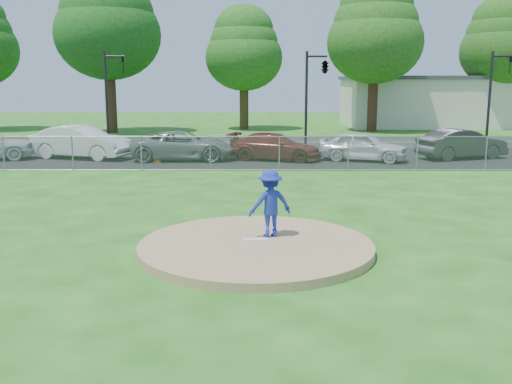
{
  "coord_description": "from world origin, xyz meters",
  "views": [
    {
      "loc": [
        0.01,
        -12.62,
        3.84
      ],
      "look_at": [
        0.0,
        2.0,
        1.0
      ],
      "focal_mm": 40.0,
      "sensor_mm": 36.0,
      "label": 1
    }
  ],
  "objects_px": {
    "traffic_signal_right": "(494,90)",
    "parked_car_white": "(81,142)",
    "tree_left": "(107,21)",
    "parked_car_gray": "(183,146)",
    "commercial_building": "(438,101)",
    "parked_car_darkred": "(275,147)",
    "tree_center": "(244,48)",
    "tree_right": "(375,30)",
    "traffic_signal_left": "(110,90)",
    "traffic_cone": "(157,155)",
    "tree_far_right": "(503,41)",
    "parked_car_charcoal": "(462,144)",
    "traffic_signal_center": "(323,68)",
    "parked_car_pearl": "(363,146)",
    "pitcher": "(270,203)"
  },
  "relations": [
    {
      "from": "parked_car_pearl",
      "to": "tree_right",
      "type": "bearing_deg",
      "value": 6.2
    },
    {
      "from": "parked_car_gray",
      "to": "parked_car_charcoal",
      "type": "xyz_separation_m",
      "value": [
        13.95,
        0.53,
        0.04
      ]
    },
    {
      "from": "traffic_signal_center",
      "to": "parked_car_darkred",
      "type": "distance_m",
      "value": 8.23
    },
    {
      "from": "tree_left",
      "to": "parked_car_pearl",
      "type": "distance_m",
      "value": 23.89
    },
    {
      "from": "traffic_cone",
      "to": "parked_car_white",
      "type": "distance_m",
      "value": 4.37
    },
    {
      "from": "pitcher",
      "to": "tree_center",
      "type": "bearing_deg",
      "value": -107.22
    },
    {
      "from": "tree_center",
      "to": "tree_far_right",
      "type": "bearing_deg",
      "value": 2.73
    },
    {
      "from": "parked_car_white",
      "to": "parked_car_pearl",
      "type": "xyz_separation_m",
      "value": [
        14.07,
        -0.89,
        -0.1
      ]
    },
    {
      "from": "tree_far_right",
      "to": "pitcher",
      "type": "relative_size",
      "value": 6.66
    },
    {
      "from": "traffic_signal_left",
      "to": "traffic_cone",
      "type": "xyz_separation_m",
      "value": [
        4.0,
        -7.46,
        -3.0
      ]
    },
    {
      "from": "traffic_signal_center",
      "to": "parked_car_white",
      "type": "distance_m",
      "value": 14.62
    },
    {
      "from": "tree_left",
      "to": "parked_car_gray",
      "type": "distance_m",
      "value": 18.81
    },
    {
      "from": "traffic_signal_left",
      "to": "traffic_signal_right",
      "type": "bearing_deg",
      "value": 0.0
    },
    {
      "from": "parked_car_pearl",
      "to": "tree_left",
      "type": "bearing_deg",
      "value": 64.49
    },
    {
      "from": "parked_car_darkred",
      "to": "parked_car_pearl",
      "type": "xyz_separation_m",
      "value": [
        4.31,
        -0.29,
        0.06
      ]
    },
    {
      "from": "tree_far_right",
      "to": "tree_right",
      "type": "bearing_deg",
      "value": -164.74
    },
    {
      "from": "traffic_signal_right",
      "to": "traffic_cone",
      "type": "relative_size",
      "value": 7.97
    },
    {
      "from": "tree_right",
      "to": "traffic_signal_left",
      "type": "bearing_deg",
      "value": -150.62
    },
    {
      "from": "tree_right",
      "to": "parked_car_darkred",
      "type": "bearing_deg",
      "value": -116.0
    },
    {
      "from": "tree_left",
      "to": "parked_car_gray",
      "type": "height_order",
      "value": "tree_left"
    },
    {
      "from": "traffic_cone",
      "to": "parked_car_pearl",
      "type": "height_order",
      "value": "parked_car_pearl"
    },
    {
      "from": "commercial_building",
      "to": "parked_car_darkred",
      "type": "bearing_deg",
      "value": -123.76
    },
    {
      "from": "traffic_signal_center",
      "to": "parked_car_darkred",
      "type": "xyz_separation_m",
      "value": [
        -3.04,
        -6.55,
        -3.94
      ]
    },
    {
      "from": "traffic_signal_left",
      "to": "parked_car_gray",
      "type": "bearing_deg",
      "value": -51.85
    },
    {
      "from": "pitcher",
      "to": "parked_car_gray",
      "type": "height_order",
      "value": "pitcher"
    },
    {
      "from": "traffic_signal_right",
      "to": "traffic_cone",
      "type": "distance_m",
      "value": 20.63
    },
    {
      "from": "traffic_signal_left",
      "to": "parked_car_gray",
      "type": "xyz_separation_m",
      "value": [
        5.16,
        -6.57,
        -2.64
      ]
    },
    {
      "from": "traffic_signal_left",
      "to": "parked_car_darkred",
      "type": "bearing_deg",
      "value": -34.06
    },
    {
      "from": "tree_center",
      "to": "parked_car_darkred",
      "type": "distance_m",
      "value": 19.53
    },
    {
      "from": "traffic_signal_right",
      "to": "parked_car_gray",
      "type": "relative_size",
      "value": 1.1
    },
    {
      "from": "tree_center",
      "to": "tree_right",
      "type": "relative_size",
      "value": 0.85
    },
    {
      "from": "traffic_signal_right",
      "to": "parked_car_charcoal",
      "type": "bearing_deg",
      "value": -122.78
    },
    {
      "from": "parked_car_pearl",
      "to": "parked_car_charcoal",
      "type": "xyz_separation_m",
      "value": [
        5.11,
        0.8,
        0.02
      ]
    },
    {
      "from": "traffic_cone",
      "to": "parked_car_white",
      "type": "bearing_deg",
      "value": 159.78
    },
    {
      "from": "tree_center",
      "to": "traffic_signal_left",
      "type": "height_order",
      "value": "tree_center"
    },
    {
      "from": "commercial_building",
      "to": "traffic_signal_left",
      "type": "relative_size",
      "value": 2.93
    },
    {
      "from": "tree_far_right",
      "to": "parked_car_charcoal",
      "type": "relative_size",
      "value": 2.37
    },
    {
      "from": "tree_right",
      "to": "tree_far_right",
      "type": "height_order",
      "value": "tree_right"
    },
    {
      "from": "tree_far_right",
      "to": "traffic_signal_center",
      "type": "bearing_deg",
      "value": -140.96
    },
    {
      "from": "traffic_signal_left",
      "to": "parked_car_pearl",
      "type": "height_order",
      "value": "traffic_signal_left"
    },
    {
      "from": "parked_car_pearl",
      "to": "traffic_cone",
      "type": "bearing_deg",
      "value": 112.34
    },
    {
      "from": "traffic_signal_left",
      "to": "commercial_building",
      "type": "bearing_deg",
      "value": 32.87
    },
    {
      "from": "traffic_signal_left",
      "to": "traffic_cone",
      "type": "relative_size",
      "value": 7.97
    },
    {
      "from": "traffic_signal_right",
      "to": "parked_car_white",
      "type": "xyz_separation_m",
      "value": [
        -23.08,
        -5.96,
        -2.52
      ]
    },
    {
      "from": "tree_right",
      "to": "parked_car_darkred",
      "type": "relative_size",
      "value": 2.54
    },
    {
      "from": "parked_car_darkred",
      "to": "traffic_signal_left",
      "type": "bearing_deg",
      "value": 71.96
    },
    {
      "from": "commercial_building",
      "to": "traffic_cone",
      "type": "bearing_deg",
      "value": -131.5
    },
    {
      "from": "pitcher",
      "to": "traffic_cone",
      "type": "distance_m",
      "value": 14.89
    },
    {
      "from": "parked_car_white",
      "to": "tree_far_right",
      "type": "bearing_deg",
      "value": -40.17
    },
    {
      "from": "tree_left",
      "to": "parked_car_pearl",
      "type": "bearing_deg",
      "value": -44.31
    }
  ]
}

